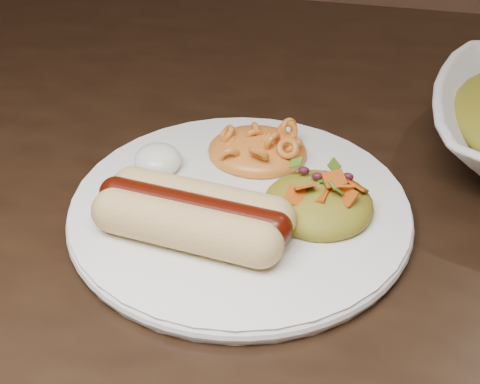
# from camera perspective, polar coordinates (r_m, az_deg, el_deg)

# --- Properties ---
(table) EXTENTS (1.60, 0.90, 0.75)m
(table) POSITION_cam_1_polar(r_m,az_deg,el_deg) (0.63, -7.69, -5.76)
(table) COLOR black
(table) RESTS_ON floor
(plate) EXTENTS (0.30, 0.30, 0.01)m
(plate) POSITION_cam_1_polar(r_m,az_deg,el_deg) (0.52, 0.00, -1.49)
(plate) COLOR white
(plate) RESTS_ON table
(hotdog) EXTENTS (0.13, 0.08, 0.03)m
(hotdog) POSITION_cam_1_polar(r_m,az_deg,el_deg) (0.48, -4.03, -1.85)
(hotdog) COLOR #E5CC6C
(hotdog) RESTS_ON plate
(mac_and_cheese) EXTENTS (0.09, 0.08, 0.03)m
(mac_and_cheese) POSITION_cam_1_polar(r_m,az_deg,el_deg) (0.56, 1.50, 4.55)
(mac_and_cheese) COLOR #CC7F36
(mac_and_cheese) RESTS_ON plate
(sour_cream) EXTENTS (0.05, 0.05, 0.02)m
(sour_cream) POSITION_cam_1_polar(r_m,az_deg,el_deg) (0.55, -7.07, 3.08)
(sour_cream) COLOR silver
(sour_cream) RESTS_ON plate
(taco_salad) EXTENTS (0.08, 0.08, 0.04)m
(taco_salad) POSITION_cam_1_polar(r_m,az_deg,el_deg) (0.50, 6.76, -0.31)
(taco_salad) COLOR #AF5112
(taco_salad) RESTS_ON plate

